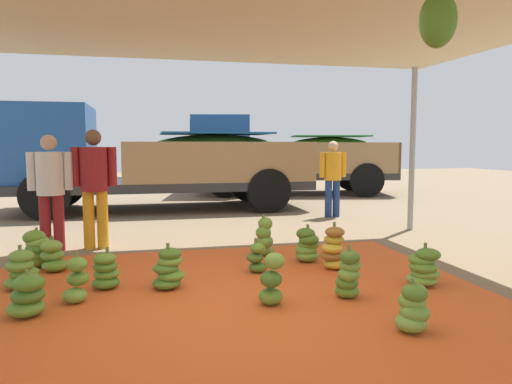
{
  "coord_description": "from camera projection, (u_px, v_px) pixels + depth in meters",
  "views": [
    {
      "loc": [
        -0.86,
        -4.42,
        1.54
      ],
      "look_at": [
        0.77,
        2.62,
        0.82
      ],
      "focal_mm": 33.53,
      "sensor_mm": 36.0,
      "label": 1
    }
  ],
  "objects": [
    {
      "name": "banana_bunch_10",
      "position": [
        169.0,
        269.0,
        5.09
      ],
      "size": [
        0.43,
        0.43,
        0.49
      ],
      "color": "#518428",
      "rests_on": "tarp_orange"
    },
    {
      "name": "banana_bunch_3",
      "position": [
        106.0,
        272.0,
        5.09
      ],
      "size": [
        0.39,
        0.41,
        0.44
      ],
      "color": "#518428",
      "rests_on": "tarp_orange"
    },
    {
      "name": "ground_plane",
      "position": [
        203.0,
        242.0,
        7.54
      ],
      "size": [
        40.0,
        40.0,
        0.0
      ],
      "primitive_type": "plane",
      "color": "#7F6B51"
    },
    {
      "name": "banana_bunch_14",
      "position": [
        27.0,
        297.0,
        4.25
      ],
      "size": [
        0.4,
        0.4,
        0.43
      ],
      "color": "#60932D",
      "rests_on": "tarp_orange"
    },
    {
      "name": "banana_bunch_1",
      "position": [
        264.0,
        238.0,
        6.55
      ],
      "size": [
        0.32,
        0.35,
        0.57
      ],
      "color": "#60932D",
      "rests_on": "tarp_orange"
    },
    {
      "name": "tarp_orange",
      "position": [
        240.0,
        303.0,
        4.63
      ],
      "size": [
        5.27,
        4.89,
        0.01
      ],
      "primitive_type": "cube",
      "color": "#E05B23",
      "rests_on": "ground"
    },
    {
      "name": "banana_bunch_11",
      "position": [
        257.0,
        259.0,
        5.72
      ],
      "size": [
        0.33,
        0.32,
        0.42
      ],
      "color": "#477523",
      "rests_on": "tarp_orange"
    },
    {
      "name": "banana_bunch_12",
      "position": [
        38.0,
        250.0,
        5.98
      ],
      "size": [
        0.42,
        0.41,
        0.5
      ],
      "color": "#60932D",
      "rests_on": "tarp_orange"
    },
    {
      "name": "banana_bunch_13",
      "position": [
        424.0,
        268.0,
        5.19
      ],
      "size": [
        0.47,
        0.46,
        0.47
      ],
      "color": "#75A83D",
      "rests_on": "tarp_orange"
    },
    {
      "name": "worker_2",
      "position": [
        94.0,
        180.0,
        7.01
      ],
      "size": [
        0.64,
        0.39,
        1.76
      ],
      "color": "orange",
      "rests_on": "ground"
    },
    {
      "name": "cargo_truck_main",
      "position": [
        148.0,
        158.0,
        11.25
      ],
      "size": [
        6.95,
        2.58,
        2.4
      ],
      "color": "#2D2D2D",
      "rests_on": "ground"
    },
    {
      "name": "cargo_truck_far",
      "position": [
        285.0,
        155.0,
        14.86
      ],
      "size": [
        6.43,
        3.39,
        2.4
      ],
      "color": "#2D2D2D",
      "rests_on": "ground"
    },
    {
      "name": "banana_bunch_9",
      "position": [
        76.0,
        281.0,
        4.64
      ],
      "size": [
        0.33,
        0.33,
        0.5
      ],
      "color": "#75A83D",
      "rests_on": "tarp_orange"
    },
    {
      "name": "banana_bunch_8",
      "position": [
        272.0,
        281.0,
        4.55
      ],
      "size": [
        0.31,
        0.31,
        0.55
      ],
      "color": "#60932D",
      "rests_on": "tarp_orange"
    },
    {
      "name": "banana_bunch_2",
      "position": [
        307.0,
        246.0,
        6.26
      ],
      "size": [
        0.43,
        0.43,
        0.49
      ],
      "color": "#6B9E38",
      "rests_on": "tarp_orange"
    },
    {
      "name": "banana_bunch_7",
      "position": [
        21.0,
        271.0,
        5.08
      ],
      "size": [
        0.44,
        0.46,
        0.47
      ],
      "color": "#60932D",
      "rests_on": "tarp_orange"
    },
    {
      "name": "worker_1",
      "position": [
        333.0,
        173.0,
        10.1
      ],
      "size": [
        0.59,
        0.36,
        1.61
      ],
      "color": "navy",
      "rests_on": "ground"
    },
    {
      "name": "worker_0",
      "position": [
        50.0,
        184.0,
        6.84
      ],
      "size": [
        0.61,
        0.38,
        1.68
      ],
      "color": "maroon",
      "rests_on": "ground"
    },
    {
      "name": "banana_bunch_5",
      "position": [
        413.0,
        309.0,
        3.92
      ],
      "size": [
        0.34,
        0.37,
        0.44
      ],
      "color": "#75A83D",
      "rests_on": "tarp_orange"
    },
    {
      "name": "banana_bunch_0",
      "position": [
        333.0,
        249.0,
        5.89
      ],
      "size": [
        0.41,
        0.41,
        0.58
      ],
      "color": "gold",
      "rests_on": "tarp_orange"
    },
    {
      "name": "banana_bunch_6",
      "position": [
        348.0,
        276.0,
        4.75
      ],
      "size": [
        0.29,
        0.33,
        0.54
      ],
      "color": "#60932D",
      "rests_on": "tarp_orange"
    },
    {
      "name": "banana_bunch_4",
      "position": [
        53.0,
        257.0,
        5.78
      ],
      "size": [
        0.44,
        0.46,
        0.43
      ],
      "color": "#60932D",
      "rests_on": "tarp_orange"
    }
  ]
}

